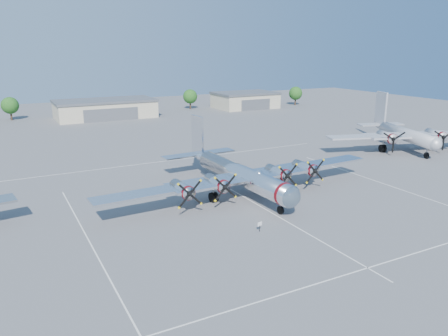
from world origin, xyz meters
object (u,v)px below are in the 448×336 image
hangar_center (105,109)px  tree_west (10,106)px  main_bomber_b29 (238,192)px  tree_far_east (296,93)px  tree_east (190,96)px  hangar_east (245,100)px  info_placard (260,225)px  twin_engine_east (402,150)px

hangar_center → tree_west: 26.30m
main_bomber_b29 → tree_far_east: bearing=46.0°
hangar_center → tree_east: 30.64m
tree_east → tree_far_east: bearing=-11.9°
hangar_center → hangar_east: (48.00, 0.00, 0.00)m
hangar_east → tree_far_east: tree_far_east is taller
hangar_east → tree_west: bearing=173.7°
tree_east → info_placard: tree_east is taller
tree_east → twin_engine_east: tree_east is taller
tree_east → main_bomber_b29: tree_east is taller
tree_east → twin_engine_east: size_ratio=0.20×
info_placard → tree_east: bearing=57.4°
hangar_east → info_placard: hangar_east is taller
tree_far_east → info_placard: size_ratio=5.63×
tree_east → main_bomber_b29: size_ratio=0.16×
hangar_center → tree_east: (30.00, 6.04, 1.51)m
main_bomber_b29 → info_placard: (-4.75, -13.37, 0.83)m
hangar_east → tree_west: tree_west is taller
tree_far_east → twin_engine_east: bearing=-109.6°
tree_far_east → info_placard: bearing=-128.8°
hangar_east → hangar_center: bearing=-180.0°
hangar_center → tree_west: (-25.00, 8.04, 1.51)m
hangar_center → info_placard: hangar_center is taller
tree_west → main_bomber_b29: bearing=-73.8°
tree_far_east → main_bomber_b29: (-67.73, -76.75, -4.22)m
twin_engine_east → info_placard: 52.59m
info_placard → hangar_east: bearing=47.0°
info_placard → main_bomber_b29: bearing=57.1°
hangar_center → tree_far_east: size_ratio=4.31×
main_bomber_b29 → twin_engine_east: twin_engine_east is taller
tree_west → tree_far_east: bearing=-6.1°
tree_east → info_placard: (-34.49, -98.11, -3.39)m
hangar_east → twin_engine_east: (-4.43, -70.73, -2.71)m
hangar_east → twin_engine_east: hangar_east is taller
tree_west → tree_east: same height
hangar_east → tree_east: tree_east is taller
tree_west → main_bomber_b29: 90.45m
hangar_center → tree_east: bearing=11.4°
tree_far_east → twin_engine_east: (-24.43, -68.77, -4.22)m
tree_far_east → main_bomber_b29: size_ratio=0.16×
tree_east → main_bomber_b29: bearing=-109.3°
hangar_center → hangar_east: same height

